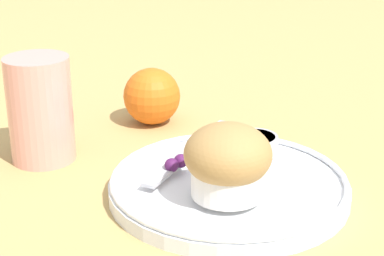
{
  "coord_description": "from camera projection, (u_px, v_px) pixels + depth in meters",
  "views": [
    {
      "loc": [
        -0.43,
        -0.37,
        0.29
      ],
      "look_at": [
        0.02,
        0.03,
        0.06
      ],
      "focal_mm": 60.0,
      "sensor_mm": 36.0,
      "label": 1
    }
  ],
  "objects": [
    {
      "name": "juice_glass",
      "position": [
        40.0,
        109.0,
        0.69
      ],
      "size": [
        0.07,
        0.07,
        0.12
      ],
      "color": "#E5998C",
      "rests_on": "ground_plane"
    },
    {
      "name": "ground_plane",
      "position": [
        202.0,
        190.0,
        0.64
      ],
      "size": [
        3.0,
        3.0,
        0.0
      ],
      "primitive_type": "plane",
      "color": "tan"
    },
    {
      "name": "orange_fruit",
      "position": [
        152.0,
        96.0,
        0.8
      ],
      "size": [
        0.07,
        0.07,
        0.07
      ],
      "color": "orange",
      "rests_on": "ground_plane"
    },
    {
      "name": "muffin",
      "position": [
        228.0,
        161.0,
        0.58
      ],
      "size": [
        0.08,
        0.08,
        0.07
      ],
      "color": "silver",
      "rests_on": "plate"
    },
    {
      "name": "cream_ramekin",
      "position": [
        255.0,
        143.0,
        0.67
      ],
      "size": [
        0.05,
        0.05,
        0.02
      ],
      "color": "silver",
      "rests_on": "plate"
    },
    {
      "name": "plate",
      "position": [
        229.0,
        185.0,
        0.63
      ],
      "size": [
        0.24,
        0.24,
        0.02
      ],
      "color": "white",
      "rests_on": "ground_plane"
    },
    {
      "name": "berry_pair",
      "position": [
        176.0,
        163.0,
        0.63
      ],
      "size": [
        0.03,
        0.01,
        0.01
      ],
      "color": "#4C194C",
      "rests_on": "plate"
    },
    {
      "name": "butter_knife",
      "position": [
        191.0,
        151.0,
        0.68
      ],
      "size": [
        0.18,
        0.06,
        0.0
      ],
      "rotation": [
        0.0,
        0.0,
        0.27
      ],
      "color": "#B7B7BC",
      "rests_on": "plate"
    }
  ]
}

